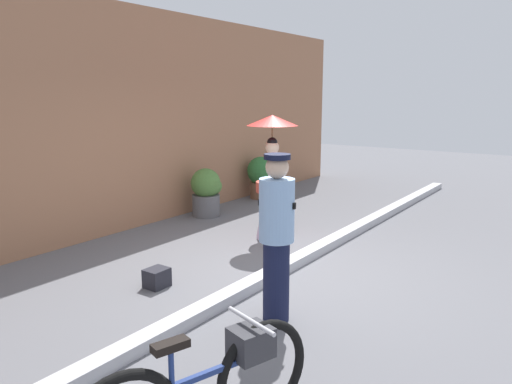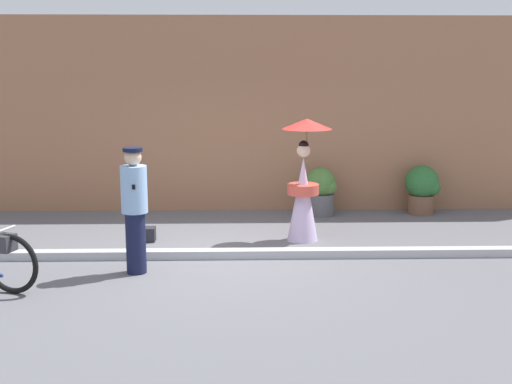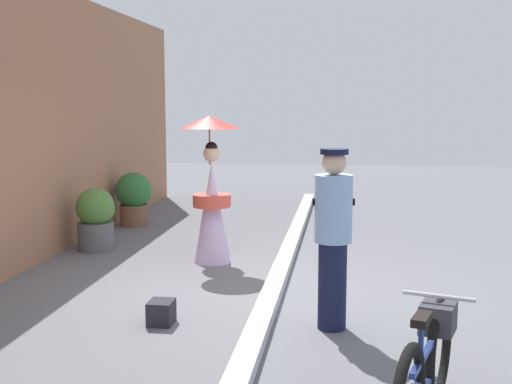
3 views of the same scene
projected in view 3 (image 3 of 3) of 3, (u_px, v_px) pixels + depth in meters
The scene contains 8 objects.
ground_plane at pixel (275, 291), 7.23m from camera, with size 30.00×30.00×0.00m, color slate.
sidewalk_curb at pixel (275, 286), 7.23m from camera, with size 14.00×0.20×0.12m, color #B2B2B7.
bicycle_near_officer at pixel (427, 365), 4.16m from camera, with size 1.66×0.64×0.81m.
person_officer at pixel (333, 234), 5.93m from camera, with size 0.34×0.38×1.66m.
person_with_parasol at pixel (211, 190), 8.44m from camera, with size 0.78×0.78×1.90m.
potted_plant_by_door at pixel (96, 217), 9.23m from camera, with size 0.56×0.54×0.88m.
potted_plant_small at pixel (134, 196), 11.09m from camera, with size 0.62×0.61×0.90m.
backpack_on_pavement at pixel (162, 312), 6.15m from camera, with size 0.26×0.23×0.22m.
Camera 3 is at (-6.98, -0.74, 2.06)m, focal length 46.10 mm.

